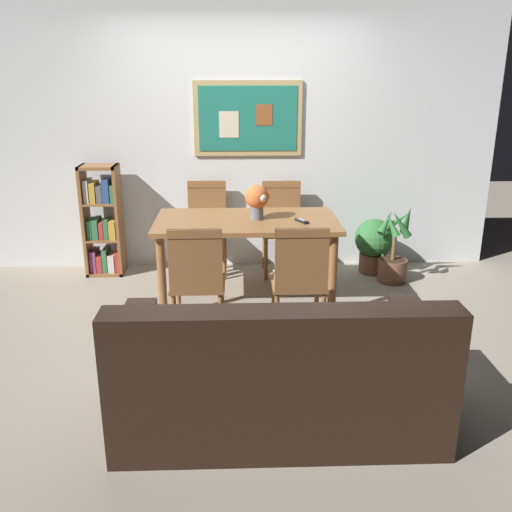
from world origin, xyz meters
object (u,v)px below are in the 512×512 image
(dining_chair_near_left, at_px, (197,275))
(leather_couch, at_px, (277,379))
(potted_palm, at_px, (394,254))
(dining_chair_far_right, at_px, (282,220))
(tv_remote, at_px, (302,221))
(dining_chair_far_left, at_px, (207,220))
(potted_ivy, at_px, (374,244))
(flower_vase, at_px, (257,199))
(dining_table, at_px, (247,230))
(dining_chair_near_right, at_px, (300,274))
(bookshelf, at_px, (103,225))

(dining_chair_near_left, relative_size, leather_couch, 0.51)
(leather_couch, distance_m, potted_palm, 2.65)
(dining_chair_far_right, height_order, leather_couch, dining_chair_far_right)
(dining_chair_near_left, xyz_separation_m, potted_palm, (1.80, 1.23, -0.26))
(dining_chair_near_left, xyz_separation_m, tv_remote, (0.84, 0.68, 0.22))
(dining_chair_near_left, xyz_separation_m, leather_couch, (0.51, -1.08, -0.23))
(dining_chair_far_left, relative_size, potted_palm, 1.16)
(potted_ivy, height_order, flower_vase, flower_vase)
(dining_chair_near_left, distance_m, potted_ivy, 2.25)
(leather_couch, relative_size, potted_palm, 2.30)
(dining_table, bearing_deg, leather_couch, -85.93)
(potted_palm, height_order, flower_vase, flower_vase)
(dining_table, distance_m, dining_chair_near_left, 0.88)
(dining_chair_near_right, bearing_deg, dining_chair_near_left, 179.50)
(dining_chair_near_right, relative_size, tv_remote, 5.71)
(bookshelf, bearing_deg, dining_chair_far_left, 1.11)
(dining_table, bearing_deg, dining_chair_far_right, 64.50)
(dining_chair_far_right, bearing_deg, flower_vase, -109.79)
(dining_chair_far_left, height_order, potted_ivy, dining_chair_far_left)
(dining_chair_far_right, bearing_deg, dining_table, -115.50)
(potted_ivy, xyz_separation_m, flower_vase, (-1.20, -0.70, 0.62))
(potted_ivy, bearing_deg, dining_chair_far_left, 176.86)
(dining_chair_far_right, distance_m, leather_couch, 2.66)
(dining_chair_far_left, bearing_deg, flower_vase, -59.36)
(potted_palm, bearing_deg, flower_vase, -161.80)
(dining_table, distance_m, flower_vase, 0.29)
(dining_chair_near_left, xyz_separation_m, flower_vase, (0.47, 0.79, 0.39))
(dining_chair_far_right, xyz_separation_m, bookshelf, (-1.77, 0.01, -0.03))
(dining_chair_near_right, relative_size, potted_ivy, 1.58)
(dining_chair_near_left, distance_m, tv_remote, 1.10)
(potted_palm, bearing_deg, tv_remote, -150.38)
(dining_table, relative_size, potted_palm, 1.99)
(dining_chair_far_left, height_order, dining_chair_far_right, same)
(potted_ivy, distance_m, flower_vase, 1.53)
(leather_couch, bearing_deg, dining_chair_near_left, 115.26)
(bookshelf, height_order, potted_ivy, bookshelf)
(dining_chair_far_right, bearing_deg, tv_remote, -83.86)
(dining_table, distance_m, bookshelf, 1.61)
(bookshelf, relative_size, flower_vase, 3.68)
(dining_table, height_order, leather_couch, leather_couch)
(dining_chair_far_right, height_order, bookshelf, bookshelf)
(dining_table, xyz_separation_m, dining_chair_near_left, (-0.38, -0.79, -0.11))
(potted_palm, bearing_deg, potted_ivy, 116.39)
(dining_chair_near_left, relative_size, dining_chair_far_right, 1.00)
(flower_vase, bearing_deg, tv_remote, -16.56)
(potted_ivy, relative_size, potted_palm, 0.74)
(leather_couch, xyz_separation_m, bookshelf, (-1.54, 2.64, 0.20))
(leather_couch, distance_m, potted_ivy, 2.82)
(potted_ivy, height_order, tv_remote, tv_remote)
(leather_couch, xyz_separation_m, potted_palm, (1.29, 2.31, -0.04))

